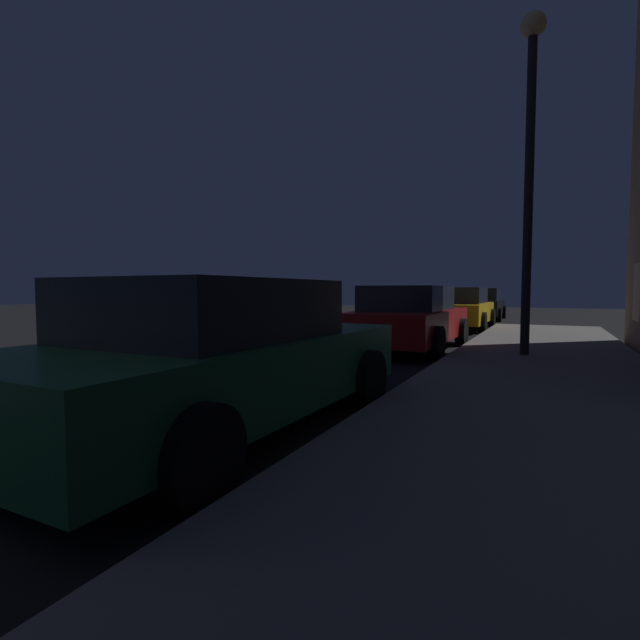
% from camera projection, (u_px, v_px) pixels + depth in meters
% --- Properties ---
extents(car_green, '(2.21, 4.51, 1.43)m').
position_uv_depth(car_green, '(219.00, 356.00, 4.45)').
color(car_green, '#19592D').
rests_on(car_green, ground).
extents(car_red, '(2.09, 4.39, 1.43)m').
position_uv_depth(car_red, '(409.00, 318.00, 10.49)').
color(car_red, maroon).
rests_on(car_red, ground).
extents(car_yellow_cab, '(2.17, 4.61, 1.43)m').
position_uv_depth(car_yellow_cab, '(458.00, 308.00, 16.25)').
color(car_yellow_cab, gold).
rests_on(car_yellow_cab, ground).
extents(car_black, '(2.08, 4.57, 1.43)m').
position_uv_depth(car_black, '(480.00, 304.00, 21.51)').
color(car_black, black).
rests_on(car_black, ground).
extents(street_lamp, '(0.44, 0.44, 6.09)m').
position_uv_depth(street_lamp, '(530.00, 134.00, 8.41)').
color(street_lamp, black).
rests_on(street_lamp, sidewalk).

